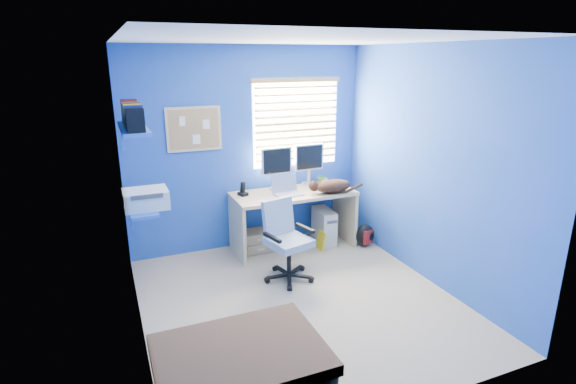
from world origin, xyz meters
name	(u,v)px	position (x,y,z in m)	size (l,w,h in m)	color
floor	(299,301)	(0.00, 0.00, 0.00)	(3.00, 3.20, 0.00)	#C1AD90
ceiling	(301,39)	(0.00, 0.00, 2.50)	(3.00, 3.20, 0.00)	white
wall_back	(247,150)	(0.00, 1.60, 1.25)	(3.00, 0.01, 2.50)	#1A53A5
wall_front	(407,246)	(0.00, -1.60, 1.25)	(3.00, 0.01, 2.50)	#1A53A5
wall_left	(130,201)	(-1.50, 0.00, 1.25)	(0.01, 3.20, 2.50)	#1A53A5
wall_right	(430,167)	(1.50, 0.00, 1.25)	(0.01, 3.20, 2.50)	#1A53A5
desk	(293,220)	(0.48, 1.26, 0.37)	(1.52, 0.65, 0.74)	tan
laptop	(289,186)	(0.38, 1.18, 0.85)	(0.33, 0.26, 0.22)	silver
monitor_left	(276,168)	(0.33, 1.46, 1.01)	(0.40, 0.12, 0.54)	silver
monitor_right	(309,164)	(0.80, 1.51, 1.01)	(0.40, 0.12, 0.54)	silver
phone	(243,189)	(-0.15, 1.37, 0.82)	(0.09, 0.11, 0.17)	black
mug	(321,180)	(0.97, 1.46, 0.79)	(0.10, 0.09, 0.10)	#307A2F
cd_spindle	(323,181)	(0.99, 1.47, 0.78)	(0.13, 0.13, 0.07)	silver
cat	(333,186)	(0.93, 1.05, 0.82)	(0.46, 0.24, 0.17)	black
tower_pc	(324,226)	(0.92, 1.25, 0.23)	(0.19, 0.44, 0.45)	beige
drawer_boxes	(257,240)	(0.02, 1.33, 0.14)	(0.35, 0.28, 0.27)	tan
yellow_book	(321,240)	(0.78, 1.05, 0.12)	(0.03, 0.17, 0.24)	yellow
backpack	(365,235)	(1.34, 0.93, 0.15)	(0.25, 0.19, 0.30)	black
bed_corner	(241,382)	(-0.96, -1.20, 0.26)	(1.07, 0.76, 0.51)	brown
office_chair	(286,250)	(0.08, 0.51, 0.33)	(0.62, 0.62, 0.88)	black
window_blinds	(296,123)	(0.65, 1.57, 1.55)	(1.15, 0.05, 1.10)	white
corkboard	(194,129)	(-0.65, 1.58, 1.55)	(0.64, 0.02, 0.52)	tan
wall_shelves	(138,158)	(-1.35, 0.75, 1.43)	(0.42, 0.90, 1.05)	blue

